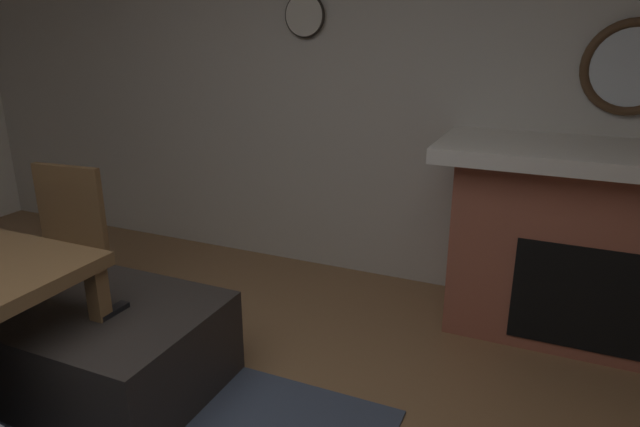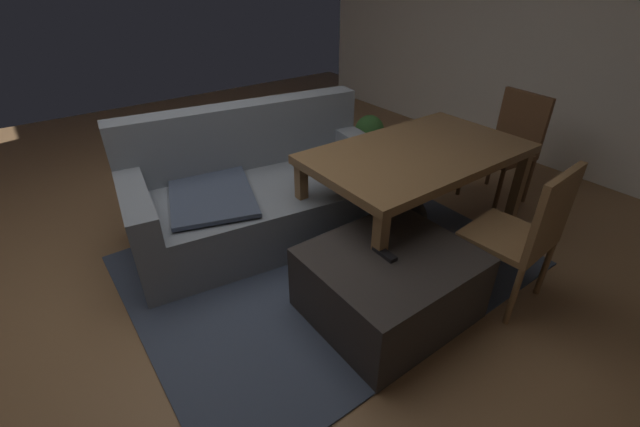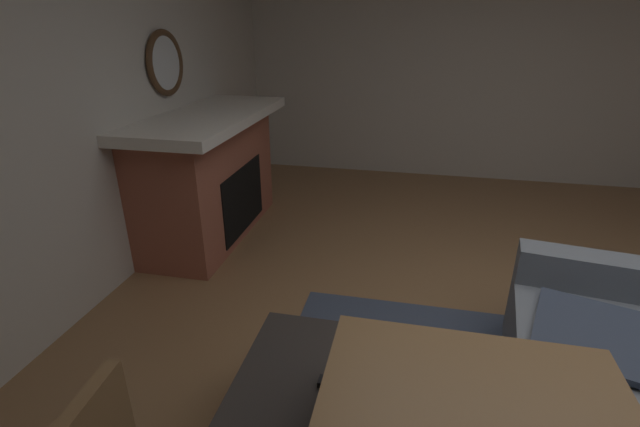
{
  "view_description": "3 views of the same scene",
  "coord_description": "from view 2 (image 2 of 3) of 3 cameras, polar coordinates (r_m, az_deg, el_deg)",
  "views": [
    {
      "loc": [
        -1.12,
        0.67,
        1.66
      ],
      "look_at": [
        -0.33,
        -1.1,
        1.0
      ],
      "focal_mm": 31.32,
      "sensor_mm": 36.0,
      "label": 1
    },
    {
      "loc": [
        -0.78,
        -2.29,
        1.86
      ],
      "look_at": [
        0.48,
        -0.58,
        0.56
      ],
      "focal_mm": 23.35,
      "sensor_mm": 36.0,
      "label": 2
    },
    {
      "loc": [
        1.96,
        -0.78,
        1.76
      ],
      "look_at": [
        0.24,
        -1.15,
        1.0
      ],
      "focal_mm": 25.11,
      "sensor_mm": 36.0,
      "label": 3
    }
  ],
  "objects": [
    {
      "name": "floor",
      "position": [
        3.05,
        -13.99,
        -7.26
      ],
      "size": [
        8.59,
        8.59,
        0.0
      ],
      "primitive_type": "plane",
      "color": "olive"
    },
    {
      "name": "wall_right_window_side",
      "position": [
        4.94,
        28.17,
        22.82
      ],
      "size": [
        0.12,
        6.08,
        2.8
      ],
      "primitive_type": "cube",
      "color": "white",
      "rests_on": "ground"
    },
    {
      "name": "dining_table",
      "position": [
        3.02,
        13.22,
        7.13
      ],
      "size": [
        1.56,
        0.92,
        0.74
      ],
      "color": "brown",
      "rests_on": "ground"
    },
    {
      "name": "couch",
      "position": [
        3.26,
        -8.27,
        2.87
      ],
      "size": [
        2.07,
        1.26,
        0.92
      ],
      "color": "slate",
      "rests_on": "ground"
    },
    {
      "name": "dining_chair_south",
      "position": [
        2.69,
        26.4,
        -2.08
      ],
      "size": [
        0.47,
        0.47,
        0.93
      ],
      "color": "brown",
      "rests_on": "ground"
    },
    {
      "name": "area_rug",
      "position": [
        3.02,
        0.95,
        -6.5
      ],
      "size": [
        2.6,
        2.0,
        0.01
      ],
      "primitive_type": "cube",
      "color": "#3D475B",
      "rests_on": "ground"
    },
    {
      "name": "dining_chair_east",
      "position": [
        3.97,
        24.55,
        8.94
      ],
      "size": [
        0.48,
        0.48,
        0.93
      ],
      "color": "brown",
      "rests_on": "ground"
    },
    {
      "name": "tv_remote",
      "position": [
        2.38,
        8.84,
        -5.43
      ],
      "size": [
        0.06,
        0.16,
        0.02
      ],
      "primitive_type": "cube",
      "rotation": [
        0.0,
        0.0,
        -0.03
      ],
      "color": "black",
      "rests_on": "ottoman_coffee_table"
    },
    {
      "name": "ottoman_coffee_table",
      "position": [
        2.54,
        9.4,
        -9.44
      ],
      "size": [
        0.91,
        0.8,
        0.43
      ],
      "primitive_type": "cube",
      "color": "#2D2826",
      "rests_on": "ground"
    },
    {
      "name": "potted_plant",
      "position": [
        4.6,
        6.75,
        10.75
      ],
      "size": [
        0.32,
        0.32,
        0.46
      ],
      "color": "brown",
      "rests_on": "ground"
    },
    {
      "name": "small_dog",
      "position": [
        3.33,
        12.28,
        0.56
      ],
      "size": [
        0.46,
        0.51,
        0.33
      ],
      "color": "black",
      "rests_on": "ground"
    }
  ]
}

